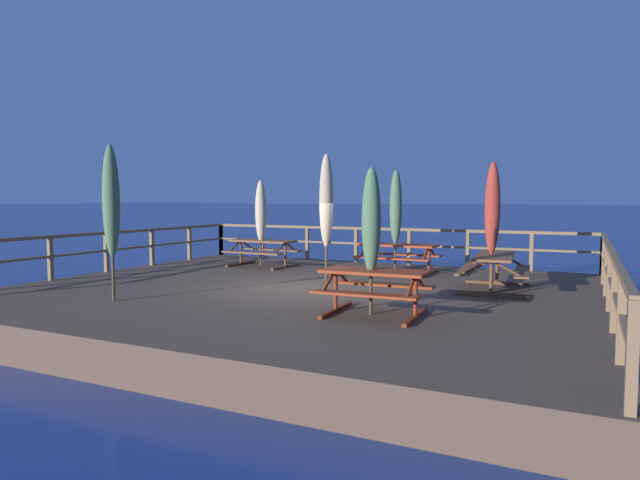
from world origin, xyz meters
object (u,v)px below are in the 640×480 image
patio_umbrella_tall_back_left (371,221)px  patio_umbrella_tall_front (111,202)px  patio_umbrella_short_mid (396,208)px  picnic_table_front_left (374,283)px  patio_umbrella_tall_mid_right (492,209)px  picnic_table_back_right (398,252)px  patio_umbrella_tall_back_right (326,201)px  patio_umbrella_short_back (261,212)px  picnic_table_mid_centre (495,264)px  picnic_table_mid_left (263,247)px

patio_umbrella_tall_back_left → patio_umbrella_tall_front: size_ratio=0.83×
patio_umbrella_short_mid → patio_umbrella_tall_back_left: bearing=-76.3°
picnic_table_front_left → patio_umbrella_tall_mid_right: patio_umbrella_tall_mid_right is taller
picnic_table_back_right → patio_umbrella_tall_back_right: bearing=-109.8°
patio_umbrella_tall_back_right → patio_umbrella_short_back: bearing=144.9°
picnic_table_mid_centre → patio_umbrella_short_back: patio_umbrella_short_back is taller
patio_umbrella_short_back → patio_umbrella_short_mid: (3.97, 0.31, 0.14)m
picnic_table_back_right → patio_umbrella_short_mid: (-0.06, -0.01, 1.17)m
patio_umbrella_tall_back_right → patio_umbrella_tall_back_left: bearing=-52.4°
patio_umbrella_short_back → patio_umbrella_tall_mid_right: bearing=-12.3°
patio_umbrella_short_back → patio_umbrella_tall_back_left: patio_umbrella_short_back is taller
picnic_table_back_right → patio_umbrella_tall_back_left: (1.22, -5.28, 1.02)m
patio_umbrella_short_mid → patio_umbrella_tall_back_left: patio_umbrella_short_mid is taller
picnic_table_mid_left → patio_umbrella_tall_back_right: (3.09, -2.22, 1.34)m
picnic_table_mid_left → patio_umbrella_tall_back_left: (5.22, -4.98, 1.02)m
patio_umbrella_tall_mid_right → picnic_table_back_right: bearing=146.1°
picnic_table_back_right → picnic_table_mid_left: bearing=-175.7°
patio_umbrella_tall_front → patio_umbrella_tall_back_right: size_ratio=1.00×
picnic_table_back_right → patio_umbrella_short_back: 4.18m
picnic_table_mid_centre → patio_umbrella_tall_front: patio_umbrella_tall_front is taller
patio_umbrella_tall_mid_right → patio_umbrella_tall_back_right: size_ratio=0.92×
patio_umbrella_tall_mid_right → patio_umbrella_short_back: size_ratio=1.10×
patio_umbrella_tall_back_left → patio_umbrella_tall_back_right: bearing=127.6°
picnic_table_front_left → patio_umbrella_tall_back_left: bearing=160.6°
picnic_table_mid_left → patio_umbrella_tall_back_right: size_ratio=0.67×
patio_umbrella_tall_back_right → picnic_table_back_right: bearing=70.2°
picnic_table_back_right → picnic_table_mid_centre: bearing=-33.4°
picnic_table_mid_left → picnic_table_front_left: bearing=-43.4°
patio_umbrella_short_back → picnic_table_back_right: bearing=4.5°
picnic_table_front_left → patio_umbrella_tall_back_right: 3.80m
picnic_table_back_right → patio_umbrella_tall_front: size_ratio=0.69×
picnic_table_mid_centre → picnic_table_front_left: same height
picnic_table_back_right → picnic_table_front_left: bearing=-76.3°
picnic_table_mid_left → picnic_table_mid_centre: bearing=-12.6°
patio_umbrella_short_back → picnic_table_mid_left: bearing=29.3°
patio_umbrella_short_back → patio_umbrella_tall_front: 5.95m
patio_umbrella_tall_back_left → patio_umbrella_tall_front: 4.98m
patio_umbrella_short_back → patio_umbrella_tall_front: (0.38, -5.93, 0.31)m
patio_umbrella_short_mid → patio_umbrella_tall_back_right: patio_umbrella_tall_back_right is taller
picnic_table_mid_centre → patio_umbrella_tall_back_right: bearing=-168.8°
patio_umbrella_tall_mid_right → patio_umbrella_tall_back_right: 3.64m
picnic_table_mid_centre → patio_umbrella_short_back: size_ratio=0.92×
patio_umbrella_tall_front → patio_umbrella_tall_back_right: 4.64m
picnic_table_back_right → patio_umbrella_tall_back_left: 5.51m
picnic_table_front_left → patio_umbrella_tall_front: (-4.95, -0.95, 1.34)m
patio_umbrella_tall_mid_right → picnic_table_front_left: bearing=-111.1°
picnic_table_mid_left → picnic_table_front_left: 7.29m
picnic_table_back_right → patio_umbrella_tall_back_left: patio_umbrella_tall_back_left is taller
picnic_table_back_right → patio_umbrella_tall_mid_right: bearing=-33.9°
patio_umbrella_tall_mid_right → picnic_table_mid_centre: bearing=-12.9°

